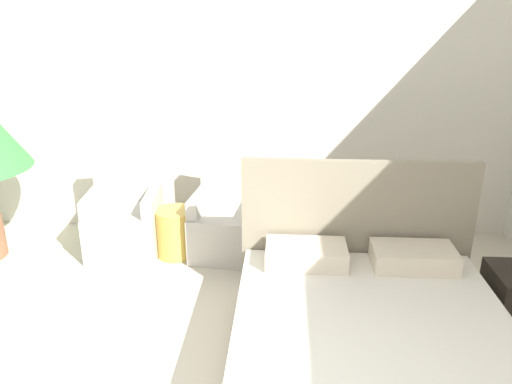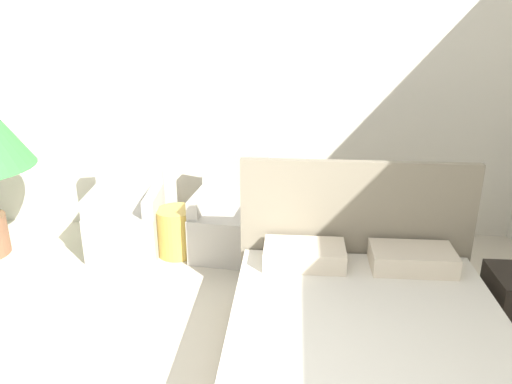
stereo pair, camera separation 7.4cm
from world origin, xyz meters
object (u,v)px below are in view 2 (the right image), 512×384
at_px(armchair_near_window_left, 127,222).
at_px(side_table, 177,232).
at_px(bed, 369,359).
at_px(armchair_near_window_right, 230,225).

xyz_separation_m(armchair_near_window_left, side_table, (0.48, -0.05, -0.06)).
bearing_deg(armchair_near_window_left, bed, -45.67).
bearing_deg(bed, armchair_near_window_right, 120.19).
bearing_deg(armchair_near_window_right, side_table, -167.14).
relative_size(bed, side_table, 4.79).
distance_m(armchair_near_window_left, armchair_near_window_right, 0.97).
bearing_deg(armchair_near_window_left, armchair_near_window_right, -4.24).
height_order(bed, armchair_near_window_left, bed).
xyz_separation_m(armchair_near_window_right, side_table, (-0.48, -0.05, -0.06)).
relative_size(armchair_near_window_right, side_table, 2.02).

